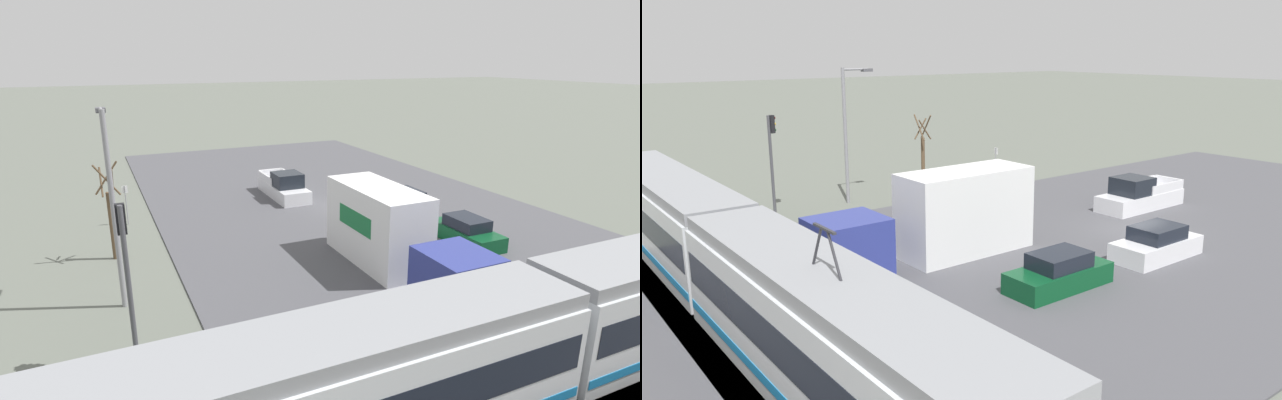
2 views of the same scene
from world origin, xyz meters
TOP-DOWN VIEW (x-y plane):
  - ground_plane at (0.00, 0.00)m, footprint 320.00×320.00m
  - road_surface at (0.00, 0.00)m, footprint 23.26×48.85m
  - rail_bed at (0.00, 18.75)m, footprint 60.18×4.40m
  - light_rail_tram at (2.82, 18.75)m, footprint 30.19×2.75m
  - box_truck at (2.60, 9.95)m, footprint 2.49×10.16m
  - pickup_truck at (2.60, -3.97)m, footprint 1.99×5.61m
  - sedan_car_0 at (-3.15, 2.59)m, footprint 1.87×4.25m
  - sedan_car_1 at (-2.98, 8.49)m, footprint 1.78×4.25m
  - traffic_light_pole at (14.04, 12.64)m, footprint 0.28×0.47m
  - street_tree at (14.12, 2.82)m, footprint 1.15×0.95m
  - street_lamp_near_crossing at (14.10, 8.00)m, footprint 0.36×1.95m
  - no_parking_sign at (13.11, -2.44)m, footprint 0.32×0.08m

SIDE VIEW (x-z plane):
  - ground_plane at x=0.00m, z-range 0.00..0.00m
  - road_surface at x=0.00m, z-range 0.00..0.08m
  - rail_bed at x=0.00m, z-range -0.06..0.16m
  - sedan_car_1 at x=-2.98m, z-range -0.04..1.36m
  - sedan_car_0 at x=-3.15m, z-range -0.05..1.39m
  - pickup_truck at x=2.60m, z-range -0.15..1.71m
  - no_parking_sign at x=13.11m, z-range 0.26..2.63m
  - box_truck at x=2.60m, z-range -0.06..3.62m
  - light_rail_tram at x=2.82m, z-range -0.54..4.10m
  - street_tree at x=14.12m, z-range -0.22..4.63m
  - traffic_light_pole at x=14.04m, z-range 0.79..6.24m
  - street_lamp_near_crossing at x=14.10m, z-range 0.62..8.45m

